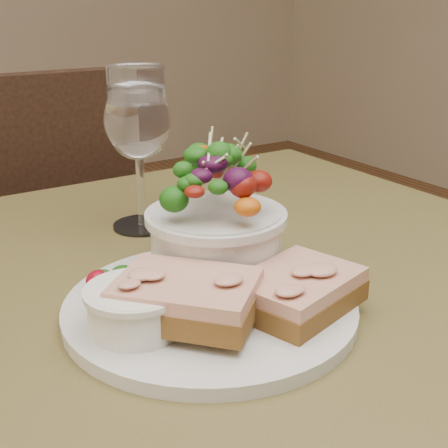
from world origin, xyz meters
TOP-DOWN VIEW (x-y plane):
  - cafe_table at (0.00, 0.00)m, footprint 0.80×0.80m
  - chair_far at (-0.07, 0.68)m, footprint 0.43×0.43m
  - dinner_plate at (-0.04, -0.04)m, footprint 0.26×0.26m
  - sandwich_front at (0.02, -0.09)m, footprint 0.12×0.10m
  - sandwich_back at (-0.07, -0.06)m, footprint 0.14×0.14m
  - ramekin at (-0.11, -0.05)m, footprint 0.08×0.08m
  - salad_bowl at (0.00, 0.01)m, footprint 0.12×0.12m
  - garnish at (-0.10, 0.04)m, footprint 0.05×0.04m
  - wine_glass at (0.01, 0.19)m, footprint 0.08×0.08m

SIDE VIEW (x-z plane):
  - chair_far at x=-0.07m, z-range -0.16..0.74m
  - cafe_table at x=0.00m, z-range 0.27..1.02m
  - dinner_plate at x=-0.04m, z-range 0.75..0.76m
  - garnish at x=-0.10m, z-range 0.76..0.78m
  - sandwich_front at x=0.02m, z-range 0.76..0.79m
  - ramekin at x=-0.11m, z-range 0.76..0.80m
  - sandwich_back at x=-0.07m, z-range 0.77..0.80m
  - salad_bowl at x=0.00m, z-range 0.76..0.88m
  - wine_glass at x=0.01m, z-range 0.79..0.96m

